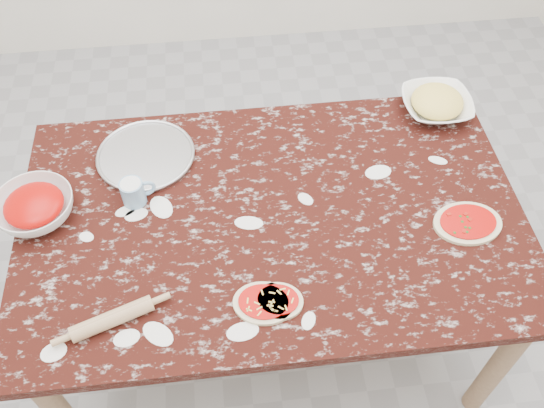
% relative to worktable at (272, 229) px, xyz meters
% --- Properties ---
extents(ground, '(4.00, 4.00, 0.00)m').
position_rel_worktable_xyz_m(ground, '(0.00, 0.00, -0.67)').
color(ground, gray).
extents(worktable, '(1.60, 1.00, 0.75)m').
position_rel_worktable_xyz_m(worktable, '(0.00, 0.00, 0.00)').
color(worktable, black).
rests_on(worktable, ground).
extents(pizza_tray, '(0.33, 0.33, 0.01)m').
position_rel_worktable_xyz_m(pizza_tray, '(-0.40, 0.29, 0.09)').
color(pizza_tray, '#B2B2B7').
rests_on(pizza_tray, worktable).
extents(sauce_bowl, '(0.29, 0.29, 0.08)m').
position_rel_worktable_xyz_m(sauce_bowl, '(-0.73, 0.08, 0.12)').
color(sauce_bowl, white).
rests_on(sauce_bowl, worktable).
extents(cheese_bowl, '(0.26, 0.26, 0.06)m').
position_rel_worktable_xyz_m(cheese_bowl, '(0.65, 0.40, 0.11)').
color(cheese_bowl, white).
rests_on(cheese_bowl, worktable).
extents(flour_mug, '(0.11, 0.08, 0.09)m').
position_rel_worktable_xyz_m(flour_mug, '(-0.43, 0.10, 0.13)').
color(flour_mug, '#78A1C5').
rests_on(flour_mug, worktable).
extents(pizza_left, '(0.20, 0.17, 0.02)m').
position_rel_worktable_xyz_m(pizza_left, '(-0.06, -0.32, 0.09)').
color(pizza_left, beige).
rests_on(pizza_left, worktable).
extents(pizza_mid, '(0.17, 0.15, 0.02)m').
position_rel_worktable_xyz_m(pizza_mid, '(-0.02, -0.32, 0.09)').
color(pizza_mid, beige).
rests_on(pizza_mid, worktable).
extents(pizza_right, '(0.22, 0.17, 0.02)m').
position_rel_worktable_xyz_m(pizza_right, '(0.60, -0.11, 0.09)').
color(pizza_right, beige).
rests_on(pizza_right, worktable).
extents(rolling_pin, '(0.23, 0.12, 0.05)m').
position_rel_worktable_xyz_m(rolling_pin, '(-0.48, -0.33, 0.11)').
color(rolling_pin, tan).
rests_on(rolling_pin, worktable).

